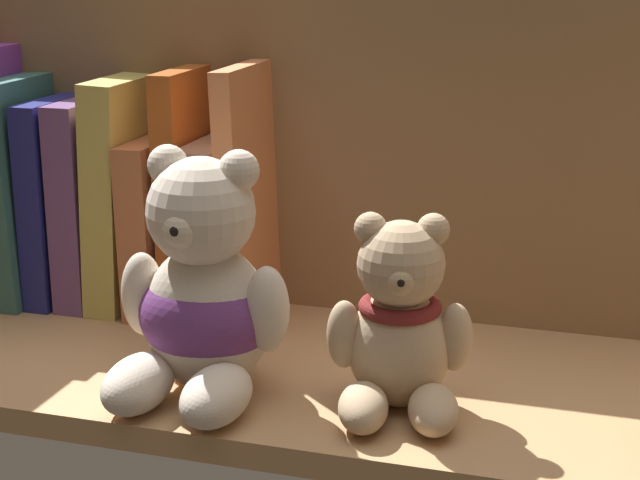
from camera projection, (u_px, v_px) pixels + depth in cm
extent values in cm
cube|color=tan|center=(347.00, 383.00, 81.98)|extent=(77.25, 26.75, 2.00)
cube|color=olive|center=(391.00, 167.00, 90.82)|extent=(79.65, 1.20, 30.54)
cube|color=purple|center=(2.00, 171.00, 98.00)|extent=(1.98, 14.50, 22.79)
cube|color=#32615C|center=(31.00, 186.00, 97.54)|extent=(3.85, 13.65, 20.31)
cube|color=navy|center=(62.00, 198.00, 96.89)|extent=(2.47, 11.81, 18.44)
cube|color=#654275|center=(92.00, 200.00, 96.02)|extent=(2.90, 11.29, 18.52)
cube|color=tan|center=(126.00, 192.00, 94.78)|extent=(3.79, 11.32, 20.62)
cube|color=#A66038|center=(161.00, 222.00, 94.56)|extent=(3.06, 12.06, 15.45)
cube|color=#A74E1C|center=(190.00, 191.00, 92.90)|extent=(2.42, 10.60, 21.54)
cube|color=#89634E|center=(224.00, 226.00, 92.83)|extent=(3.31, 14.53, 15.71)
cube|color=#CD7747|center=(255.00, 192.00, 91.11)|extent=(2.54, 13.43, 22.21)
ellipsoid|color=beige|center=(208.00, 317.00, 77.50)|extent=(9.39, 8.62, 11.05)
sphere|color=beige|center=(201.00, 212.00, 74.72)|extent=(7.86, 7.86, 7.86)
sphere|color=beige|center=(168.00, 165.00, 75.24)|extent=(2.95, 2.95, 2.95)
sphere|color=beige|center=(239.00, 170.00, 73.49)|extent=(2.95, 2.95, 2.95)
sphere|color=beige|center=(183.00, 228.00, 72.33)|extent=(2.95, 2.95, 2.95)
sphere|color=black|center=(176.00, 231.00, 71.37)|extent=(1.03, 1.03, 1.03)
ellipsoid|color=beige|center=(138.00, 384.00, 74.71)|extent=(4.74, 7.55, 3.93)
ellipsoid|color=beige|center=(217.00, 396.00, 72.77)|extent=(4.74, 7.55, 3.93)
ellipsoid|color=beige|center=(143.00, 294.00, 78.20)|extent=(3.33, 3.33, 6.38)
ellipsoid|color=beige|center=(267.00, 309.00, 75.02)|extent=(3.33, 3.33, 6.38)
ellipsoid|color=#6C3579|center=(207.00, 313.00, 77.42)|extent=(10.17, 9.39, 7.74)
ellipsoid|color=tan|center=(399.00, 348.00, 74.91)|extent=(7.34, 6.74, 8.64)
sphere|color=tan|center=(401.00, 264.00, 72.72)|extent=(6.14, 6.14, 6.14)
sphere|color=tan|center=(370.00, 228.00, 72.62)|extent=(2.30, 2.30, 2.30)
sphere|color=tan|center=(433.00, 230.00, 72.31)|extent=(2.30, 2.30, 2.30)
sphere|color=tan|center=(401.00, 279.00, 70.74)|extent=(2.30, 2.30, 2.30)
sphere|color=black|center=(401.00, 282.00, 69.95)|extent=(0.81, 0.81, 0.81)
ellipsoid|color=tan|center=(363.00, 407.00, 71.94)|extent=(4.63, 6.37, 3.07)
ellipsoid|color=tan|center=(433.00, 410.00, 71.59)|extent=(4.63, 6.37, 3.07)
ellipsoid|color=tan|center=(344.00, 334.00, 74.48)|extent=(2.98, 2.98, 4.99)
ellipsoid|color=tan|center=(455.00, 337.00, 73.92)|extent=(2.98, 2.98, 4.99)
torus|color=maroon|center=(400.00, 306.00, 74.04)|extent=(5.90, 5.90, 1.11)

